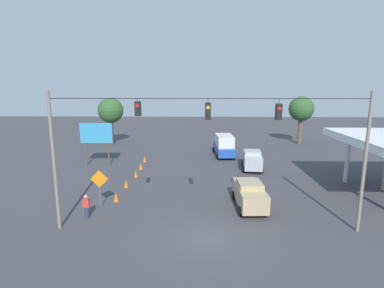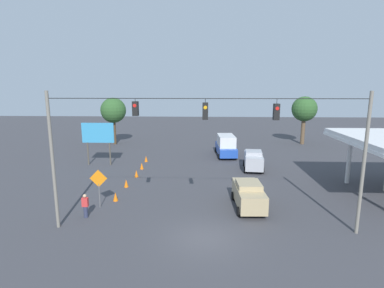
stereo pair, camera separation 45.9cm
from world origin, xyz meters
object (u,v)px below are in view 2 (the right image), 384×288
sedan_silver_oncoming_far (253,160)px  traffic_cone_nearest (115,197)px  pedestrian (85,206)px  roadside_billboard (98,135)px  traffic_cone_third (136,174)px  sedan_tan_crossing_near (248,194)px  overhead_signal_span (206,146)px  work_zone_sign (99,181)px  tree_horizon_left (113,111)px  traffic_cone_fourth (142,166)px  traffic_cone_second (126,183)px  traffic_cone_fifth (146,159)px  tree_horizon_right (304,109)px  box_truck_blue_oncoming_deep (226,145)px

sedan_silver_oncoming_far → traffic_cone_nearest: bearing=38.0°
pedestrian → roadside_billboard: bearing=-74.3°
traffic_cone_third → roadside_billboard: 7.41m
sedan_tan_crossing_near → overhead_signal_span: bearing=49.1°
sedan_silver_oncoming_far → work_zone_sign: (12.71, 10.66, 0.94)m
tree_horizon_left → traffic_cone_nearest: bearing=106.8°
roadside_billboard → tree_horizon_left: bearing=-81.2°
overhead_signal_span → traffic_cone_fourth: (6.72, -13.44, -4.94)m
traffic_cone_second → roadside_billboard: roadside_billboard is taller
overhead_signal_span → roadside_billboard: size_ratio=3.91×
traffic_cone_third → roadside_billboard: roadside_billboard is taller
traffic_cone_third → traffic_cone_fourth: same height
traffic_cone_fifth → work_zone_sign: 13.57m
work_zone_sign → pedestrian: 2.08m
overhead_signal_span → roadside_billboard: (11.81, -14.99, -1.94)m
traffic_cone_fourth → roadside_billboard: bearing=-17.0°
overhead_signal_span → tree_horizon_right: overhead_signal_span is taller
work_zone_sign → tree_horizon_left: bearing=-75.8°
tree_horizon_left → traffic_cone_second: bearing=109.3°
traffic_cone_nearest → traffic_cone_third: (-0.22, -6.16, 0.00)m
work_zone_sign → tree_horizon_left: tree_horizon_left is taller
sedan_silver_oncoming_far → traffic_cone_nearest: size_ratio=6.51×
sedan_silver_oncoming_far → traffic_cone_third: (11.74, 3.20, -0.71)m
traffic_cone_nearest → sedan_silver_oncoming_far: bearing=-142.0°
box_truck_blue_oncoming_deep → sedan_silver_oncoming_far: box_truck_blue_oncoming_deep is taller
traffic_cone_fifth → traffic_cone_fourth: bearing=92.7°
traffic_cone_second → work_zone_sign: bearing=80.7°
roadside_billboard → work_zone_sign: (-4.19, 11.86, -1.35)m
work_zone_sign → pedestrian: (0.38, 1.68, -1.17)m
traffic_cone_third → box_truck_blue_oncoming_deep: bearing=-134.3°
sedan_silver_oncoming_far → roadside_billboard: size_ratio=0.93×
roadside_billboard → traffic_cone_nearest: bearing=115.1°
traffic_cone_fifth → tree_horizon_right: tree_horizon_right is taller
sedan_silver_oncoming_far → traffic_cone_fifth: sedan_silver_oncoming_far is taller
overhead_signal_span → tree_horizon_left: bearing=-63.2°
box_truck_blue_oncoming_deep → traffic_cone_fifth: 10.18m
overhead_signal_span → pedestrian: size_ratio=11.30×
traffic_cone_fifth → traffic_cone_third: bearing=92.1°
traffic_cone_nearest → pedestrian: (1.13, 2.99, 0.47)m
sedan_tan_crossing_near → work_zone_sign: (10.76, 0.49, 0.99)m
sedan_tan_crossing_near → traffic_cone_second: size_ratio=6.81×
box_truck_blue_oncoming_deep → tree_horizon_left: (16.33, -6.98, 3.77)m
sedan_silver_oncoming_far → traffic_cone_second: 13.47m
traffic_cone_third → pedestrian: (1.35, 9.14, 0.47)m
sedan_tan_crossing_near → sedan_silver_oncoming_far: size_ratio=1.05×
sedan_silver_oncoming_far → tree_horizon_right: size_ratio=0.61×
traffic_cone_second → traffic_cone_fourth: 5.78m
box_truck_blue_oncoming_deep → traffic_cone_fifth: size_ratio=9.07×
traffic_cone_fifth → tree_horizon_left: 13.39m
traffic_cone_fifth → roadside_billboard: roadside_billboard is taller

